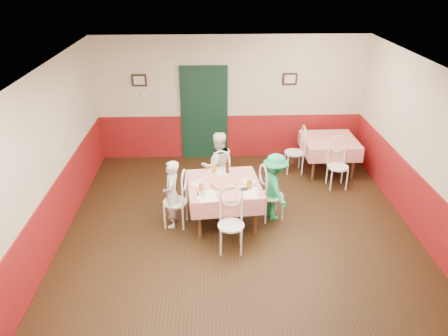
{
  "coord_description": "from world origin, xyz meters",
  "views": [
    {
      "loc": [
        -0.49,
        -5.99,
        4.25
      ],
      "look_at": [
        -0.25,
        0.64,
        1.05
      ],
      "focal_mm": 35.0,
      "sensor_mm": 36.0,
      "label": 1
    }
  ],
  "objects_px": {
    "chair_left": "(175,202)",
    "chair_far": "(218,177)",
    "diner_left": "(172,194)",
    "chair_near": "(231,225)",
    "chair_second_a": "(294,153)",
    "beer_bottle": "(227,167)",
    "pizza": "(224,184)",
    "wallet": "(244,189)",
    "diner_far": "(218,165)",
    "glass_a": "(201,187)",
    "glass_c": "(214,169)",
    "glass_b": "(249,184)",
    "chair_second_b": "(338,167)",
    "diner_right": "(275,187)",
    "second_table": "(328,155)",
    "chair_right": "(272,196)",
    "main_table": "(224,203)"
  },
  "relations": [
    {
      "from": "chair_left",
      "to": "chair_far",
      "type": "relative_size",
      "value": 1.0
    },
    {
      "from": "chair_left",
      "to": "diner_left",
      "type": "height_order",
      "value": "diner_left"
    },
    {
      "from": "diner_left",
      "to": "chair_near",
      "type": "bearing_deg",
      "value": 56.08
    },
    {
      "from": "chair_second_a",
      "to": "beer_bottle",
      "type": "distance_m",
      "value": 2.22
    },
    {
      "from": "chair_second_a",
      "to": "pizza",
      "type": "distance_m",
      "value": 2.6
    },
    {
      "from": "chair_left",
      "to": "diner_left",
      "type": "bearing_deg",
      "value": -75.61
    },
    {
      "from": "wallet",
      "to": "diner_far",
      "type": "bearing_deg",
      "value": 104.4
    },
    {
      "from": "glass_a",
      "to": "glass_c",
      "type": "distance_m",
      "value": 0.71
    },
    {
      "from": "chair_second_a",
      "to": "diner_far",
      "type": "height_order",
      "value": "diner_far"
    },
    {
      "from": "glass_b",
      "to": "diner_left",
      "type": "height_order",
      "value": "diner_left"
    },
    {
      "from": "chair_left",
      "to": "glass_b",
      "type": "relative_size",
      "value": 5.75
    },
    {
      "from": "chair_second_b",
      "to": "diner_right",
      "type": "relative_size",
      "value": 0.72
    },
    {
      "from": "chair_left",
      "to": "pizza",
      "type": "relative_size",
      "value": 2.16
    },
    {
      "from": "second_table",
      "to": "beer_bottle",
      "type": "bearing_deg",
      "value": -145.52
    },
    {
      "from": "chair_right",
      "to": "glass_b",
      "type": "distance_m",
      "value": 0.65
    },
    {
      "from": "main_table",
      "to": "chair_left",
      "type": "height_order",
      "value": "chair_left"
    },
    {
      "from": "chair_second_b",
      "to": "pizza",
      "type": "height_order",
      "value": "chair_second_b"
    },
    {
      "from": "second_table",
      "to": "chair_second_b",
      "type": "height_order",
      "value": "chair_second_b"
    },
    {
      "from": "chair_second_b",
      "to": "beer_bottle",
      "type": "height_order",
      "value": "beer_bottle"
    },
    {
      "from": "chair_near",
      "to": "second_table",
      "type": "bearing_deg",
      "value": 53.76
    },
    {
      "from": "chair_second_b",
      "to": "pizza",
      "type": "xyz_separation_m",
      "value": [
        -2.35,
        -1.27,
        0.32
      ]
    },
    {
      "from": "main_table",
      "to": "chair_far",
      "type": "relative_size",
      "value": 1.36
    },
    {
      "from": "chair_second_a",
      "to": "glass_a",
      "type": "relative_size",
      "value": 6.17
    },
    {
      "from": "second_table",
      "to": "glass_c",
      "type": "height_order",
      "value": "glass_c"
    },
    {
      "from": "diner_right",
      "to": "diner_far",
      "type": "bearing_deg",
      "value": 35.28
    },
    {
      "from": "chair_second_b",
      "to": "chair_far",
      "type": "bearing_deg",
      "value": -172.33
    },
    {
      "from": "chair_far",
      "to": "glass_a",
      "type": "xyz_separation_m",
      "value": [
        -0.3,
        -1.11,
        0.38
      ]
    },
    {
      "from": "chair_left",
      "to": "wallet",
      "type": "bearing_deg",
      "value": 90.96
    },
    {
      "from": "diner_left",
      "to": "second_table",
      "type": "bearing_deg",
      "value": 126.19
    },
    {
      "from": "chair_far",
      "to": "diner_left",
      "type": "bearing_deg",
      "value": 33.91
    },
    {
      "from": "glass_c",
      "to": "chair_second_b",
      "type": "bearing_deg",
      "value": 17.55
    },
    {
      "from": "beer_bottle",
      "to": "wallet",
      "type": "xyz_separation_m",
      "value": [
        0.25,
        -0.64,
        -0.11
      ]
    },
    {
      "from": "second_table",
      "to": "glass_b",
      "type": "height_order",
      "value": "glass_b"
    },
    {
      "from": "glass_c",
      "to": "diner_far",
      "type": "bearing_deg",
      "value": 81.05
    },
    {
      "from": "chair_left",
      "to": "glass_c",
      "type": "relative_size",
      "value": 6.68
    },
    {
      "from": "glass_c",
      "to": "pizza",
      "type": "bearing_deg",
      "value": -71.93
    },
    {
      "from": "chair_left",
      "to": "wallet",
      "type": "relative_size",
      "value": 8.18
    },
    {
      "from": "chair_second_a",
      "to": "chair_far",
      "type": "bearing_deg",
      "value": -57.24
    },
    {
      "from": "beer_bottle",
      "to": "diner_left",
      "type": "xyz_separation_m",
      "value": [
        -0.97,
        -0.48,
        -0.27
      ]
    },
    {
      "from": "main_table",
      "to": "glass_b",
      "type": "relative_size",
      "value": 7.8
    },
    {
      "from": "wallet",
      "to": "diner_right",
      "type": "xyz_separation_m",
      "value": [
        0.57,
        0.33,
        -0.15
      ]
    },
    {
      "from": "glass_c",
      "to": "beer_bottle",
      "type": "relative_size",
      "value": 0.55
    },
    {
      "from": "chair_near",
      "to": "chair_far",
      "type": "bearing_deg",
      "value": 98.15
    },
    {
      "from": "chair_left",
      "to": "glass_a",
      "type": "height_order",
      "value": "glass_a"
    },
    {
      "from": "pizza",
      "to": "diner_left",
      "type": "xyz_separation_m",
      "value": [
        -0.89,
        -0.02,
        -0.16
      ]
    },
    {
      "from": "chair_far",
      "to": "chair_near",
      "type": "height_order",
      "value": "same"
    },
    {
      "from": "main_table",
      "to": "glass_a",
      "type": "height_order",
      "value": "glass_a"
    },
    {
      "from": "glass_c",
      "to": "main_table",
      "type": "bearing_deg",
      "value": -68.63
    },
    {
      "from": "glass_b",
      "to": "beer_bottle",
      "type": "xyz_separation_m",
      "value": [
        -0.34,
        0.6,
        0.04
      ]
    },
    {
      "from": "diner_far",
      "to": "diner_right",
      "type": "relative_size",
      "value": 1.08
    }
  ]
}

